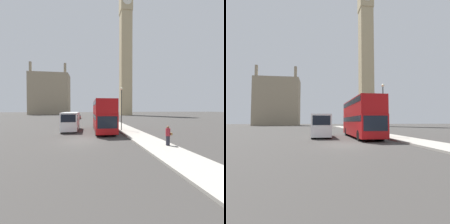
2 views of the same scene
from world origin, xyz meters
TOP-DOWN VIEW (x-y plane):
  - ground_plane at (0.00, 0.00)m, footprint 300.00×300.00m
  - sidewalk_strip at (6.47, 0.00)m, footprint 2.95×120.00m
  - clock_tower at (19.98, 61.22)m, footprint 6.09×6.26m
  - building_block_distant at (-21.86, 79.10)m, footprint 21.93×11.96m
  - red_double_decker_bus at (2.80, 6.15)m, footprint 2.59×10.04m
  - white_van at (-1.87, 7.29)m, footprint 2.23×5.71m
  - street_lamp at (5.46, 5.97)m, footprint 0.36×0.36m
  - parked_sedan at (-2.69, 34.26)m, footprint 1.76×4.42m

SIDE VIEW (x-z plane):
  - ground_plane at x=0.00m, z-range 0.00..0.00m
  - sidewalk_strip at x=6.47m, z-range 0.00..0.15m
  - parked_sedan at x=-2.69m, z-range -0.06..1.35m
  - white_van at x=-1.87m, z-range 0.09..2.79m
  - red_double_decker_bus at x=2.80m, z-range 0.24..4.65m
  - street_lamp at x=5.46m, z-range 1.08..7.29m
  - building_block_distant at x=-21.86m, z-range -2.61..26.89m
  - clock_tower at x=19.98m, z-range 0.86..71.44m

